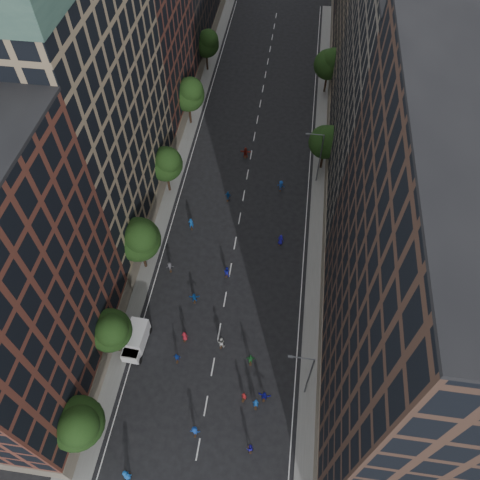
{
  "coord_description": "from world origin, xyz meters",
  "views": [
    {
      "loc": [
        5.96,
        -6.83,
        51.63
      ],
      "look_at": [
        0.8,
        30.61,
        2.0
      ],
      "focal_mm": 35.0,
      "sensor_mm": 36.0,
      "label": 1
    }
  ],
  "objects_px": {
    "streetlamp_near": "(308,374)",
    "streetlamp_far": "(319,156)",
    "skater_0": "(126,475)",
    "cargo_van": "(136,340)",
    "skater_1": "(256,403)",
    "skater_2": "(250,448)"
  },
  "relations": [
    {
      "from": "streetlamp_near",
      "to": "streetlamp_far",
      "type": "height_order",
      "value": "same"
    },
    {
      "from": "streetlamp_near",
      "to": "cargo_van",
      "type": "distance_m",
      "value": 20.25
    },
    {
      "from": "cargo_van",
      "to": "skater_2",
      "type": "relative_size",
      "value": 3.17
    },
    {
      "from": "streetlamp_near",
      "to": "streetlamp_far",
      "type": "xyz_separation_m",
      "value": [
        0.0,
        33.0,
        0.0
      ]
    },
    {
      "from": "streetlamp_far",
      "to": "skater_0",
      "type": "bearing_deg",
      "value": -110.93
    },
    {
      "from": "cargo_van",
      "to": "skater_1",
      "type": "distance_m",
      "value": 15.6
    },
    {
      "from": "streetlamp_far",
      "to": "skater_1",
      "type": "relative_size",
      "value": 4.77
    },
    {
      "from": "streetlamp_far",
      "to": "skater_2",
      "type": "xyz_separation_m",
      "value": [
        -5.07,
        -39.81,
        -4.4
      ]
    },
    {
      "from": "skater_0",
      "to": "skater_2",
      "type": "height_order",
      "value": "skater_0"
    },
    {
      "from": "streetlamp_near",
      "to": "streetlamp_far",
      "type": "distance_m",
      "value": 33.0
    },
    {
      "from": "cargo_van",
      "to": "skater_0",
      "type": "xyz_separation_m",
      "value": [
        2.83,
        -13.97,
        -0.39
      ]
    },
    {
      "from": "streetlamp_near",
      "to": "skater_2",
      "type": "relative_size",
      "value": 5.9
    },
    {
      "from": "streetlamp_near",
      "to": "skater_0",
      "type": "bearing_deg",
      "value": -146.83
    },
    {
      "from": "skater_1",
      "to": "skater_2",
      "type": "bearing_deg",
      "value": 82.21
    },
    {
      "from": "cargo_van",
      "to": "streetlamp_far",
      "type": "bearing_deg",
      "value": 59.51
    },
    {
      "from": "streetlamp_far",
      "to": "skater_1",
      "type": "xyz_separation_m",
      "value": [
        -4.98,
        -35.29,
        -4.22
      ]
    },
    {
      "from": "skater_1",
      "to": "skater_0",
      "type": "bearing_deg",
      "value": 29.59
    },
    {
      "from": "streetlamp_far",
      "to": "skater_2",
      "type": "height_order",
      "value": "streetlamp_far"
    },
    {
      "from": "streetlamp_far",
      "to": "skater_2",
      "type": "distance_m",
      "value": 40.37
    },
    {
      "from": "cargo_van",
      "to": "skater_2",
      "type": "height_order",
      "value": "cargo_van"
    },
    {
      "from": "streetlamp_far",
      "to": "cargo_van",
      "type": "relative_size",
      "value": 1.86
    },
    {
      "from": "cargo_van",
      "to": "skater_0",
      "type": "relative_size",
      "value": 2.58
    }
  ]
}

